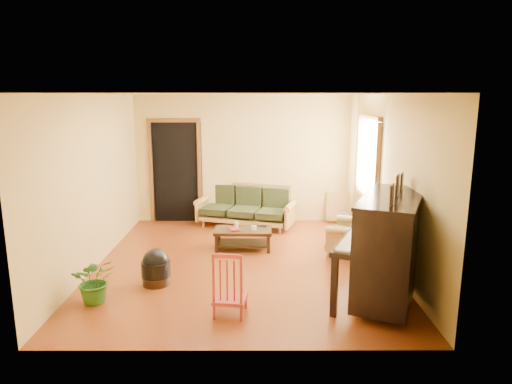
{
  "coord_description": "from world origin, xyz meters",
  "views": [
    {
      "loc": [
        0.19,
        -6.76,
        2.58
      ],
      "look_at": [
        0.2,
        0.2,
        1.1
      ],
      "focal_mm": 32.0,
      "sensor_mm": 36.0,
      "label": 1
    }
  ],
  "objects_px": {
    "piano": "(389,250)",
    "red_chair": "(230,282)",
    "coffee_table": "(243,239)",
    "ceramic_crock": "(344,219)",
    "potted_plant": "(95,280)",
    "armchair": "(350,230)",
    "footstool": "(156,271)",
    "sofa": "(245,206)"
  },
  "relations": [
    {
      "from": "ceramic_crock",
      "to": "potted_plant",
      "type": "bearing_deg",
      "value": -137.31
    },
    {
      "from": "armchair",
      "to": "potted_plant",
      "type": "xyz_separation_m",
      "value": [
        -3.59,
        -1.86,
        -0.1
      ]
    },
    {
      "from": "coffee_table",
      "to": "ceramic_crock",
      "type": "xyz_separation_m",
      "value": [
        2.02,
        1.48,
        -0.05
      ]
    },
    {
      "from": "potted_plant",
      "to": "footstool",
      "type": "bearing_deg",
      "value": 40.96
    },
    {
      "from": "potted_plant",
      "to": "coffee_table",
      "type": "bearing_deg",
      "value": 48.57
    },
    {
      "from": "red_chair",
      "to": "potted_plant",
      "type": "distance_m",
      "value": 1.76
    },
    {
      "from": "sofa",
      "to": "ceramic_crock",
      "type": "relative_size",
      "value": 7.75
    },
    {
      "from": "potted_plant",
      "to": "ceramic_crock",
      "type": "bearing_deg",
      "value": 42.69
    },
    {
      "from": "sofa",
      "to": "red_chair",
      "type": "distance_m",
      "value": 3.78
    },
    {
      "from": "sofa",
      "to": "potted_plant",
      "type": "xyz_separation_m",
      "value": [
        -1.82,
        -3.45,
        -0.11
      ]
    },
    {
      "from": "armchair",
      "to": "ceramic_crock",
      "type": "relative_size",
      "value": 3.24
    },
    {
      "from": "footstool",
      "to": "armchair",
      "type": "bearing_deg",
      "value": 23.82
    },
    {
      "from": "ceramic_crock",
      "to": "piano",
      "type": "bearing_deg",
      "value": -92.26
    },
    {
      "from": "piano",
      "to": "red_chair",
      "type": "distance_m",
      "value": 2.02
    },
    {
      "from": "piano",
      "to": "red_chair",
      "type": "xyz_separation_m",
      "value": [
        -1.97,
        -0.34,
        -0.28
      ]
    },
    {
      "from": "coffee_table",
      "to": "red_chair",
      "type": "xyz_separation_m",
      "value": [
        -0.09,
        -2.38,
        0.23
      ]
    },
    {
      "from": "armchair",
      "to": "red_chair",
      "type": "bearing_deg",
      "value": -107.3
    },
    {
      "from": "ceramic_crock",
      "to": "potted_plant",
      "type": "xyz_separation_m",
      "value": [
        -3.83,
        -3.53,
        0.17
      ]
    },
    {
      "from": "coffee_table",
      "to": "footstool",
      "type": "bearing_deg",
      "value": -127.99
    },
    {
      "from": "coffee_table",
      "to": "footstool",
      "type": "height_order",
      "value": "footstool"
    },
    {
      "from": "sofa",
      "to": "ceramic_crock",
      "type": "bearing_deg",
      "value": 19.85
    },
    {
      "from": "piano",
      "to": "footstool",
      "type": "xyz_separation_m",
      "value": [
        -3.04,
        0.54,
        -0.5
      ]
    },
    {
      "from": "sofa",
      "to": "footstool",
      "type": "relative_size",
      "value": 4.76
    },
    {
      "from": "sofa",
      "to": "potted_plant",
      "type": "height_order",
      "value": "sofa"
    },
    {
      "from": "coffee_table",
      "to": "footstool",
      "type": "xyz_separation_m",
      "value": [
        -1.17,
        -1.49,
        0.02
      ]
    },
    {
      "from": "armchair",
      "to": "footstool",
      "type": "xyz_separation_m",
      "value": [
        -2.94,
        -1.3,
        -0.21
      ]
    },
    {
      "from": "coffee_table",
      "to": "potted_plant",
      "type": "distance_m",
      "value": 2.74
    },
    {
      "from": "piano",
      "to": "ceramic_crock",
      "type": "bearing_deg",
      "value": 111.57
    },
    {
      "from": "potted_plant",
      "to": "piano",
      "type": "bearing_deg",
      "value": 0.26
    },
    {
      "from": "armchair",
      "to": "piano",
      "type": "relative_size",
      "value": 0.51
    },
    {
      "from": "footstool",
      "to": "ceramic_crock",
      "type": "distance_m",
      "value": 4.35
    },
    {
      "from": "piano",
      "to": "red_chair",
      "type": "relative_size",
      "value": 1.92
    },
    {
      "from": "red_chair",
      "to": "sofa",
      "type": "bearing_deg",
      "value": 96.6
    },
    {
      "from": "sofa",
      "to": "ceramic_crock",
      "type": "height_order",
      "value": "sofa"
    },
    {
      "from": "piano",
      "to": "footstool",
      "type": "relative_size",
      "value": 3.87
    },
    {
      "from": "sofa",
      "to": "ceramic_crock",
      "type": "xyz_separation_m",
      "value": [
        2.01,
        0.08,
        -0.29
      ]
    },
    {
      "from": "armchair",
      "to": "potted_plant",
      "type": "bearing_deg",
      "value": -129.4
    },
    {
      "from": "sofa",
      "to": "armchair",
      "type": "distance_m",
      "value": 2.38
    },
    {
      "from": "sofa",
      "to": "piano",
      "type": "height_order",
      "value": "piano"
    },
    {
      "from": "coffee_table",
      "to": "ceramic_crock",
      "type": "distance_m",
      "value": 2.5
    },
    {
      "from": "coffee_table",
      "to": "red_chair",
      "type": "bearing_deg",
      "value": -92.16
    },
    {
      "from": "sofa",
      "to": "footstool",
      "type": "xyz_separation_m",
      "value": [
        -1.17,
        -2.89,
        -0.22
      ]
    }
  ]
}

